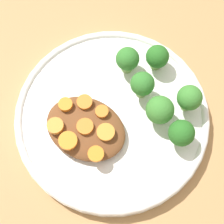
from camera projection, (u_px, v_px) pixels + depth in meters
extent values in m
plane|color=tan|center=(112.00, 120.00, 0.57)|extent=(4.00, 4.00, 0.00)
cylinder|color=white|center=(112.00, 118.00, 0.56)|extent=(0.29, 0.29, 0.02)
torus|color=white|center=(112.00, 116.00, 0.55)|extent=(0.29, 0.29, 0.01)
ellipsoid|color=brown|center=(86.00, 128.00, 0.53)|extent=(0.09, 0.12, 0.02)
cylinder|color=#759E51|center=(141.00, 90.00, 0.55)|extent=(0.01, 0.01, 0.03)
sphere|color=#337A2D|center=(142.00, 84.00, 0.53)|extent=(0.04, 0.04, 0.04)
cylinder|color=#759E51|center=(127.00, 65.00, 0.57)|extent=(0.02, 0.02, 0.02)
sphere|color=#337A2D|center=(128.00, 59.00, 0.55)|extent=(0.04, 0.04, 0.04)
cylinder|color=#759E51|center=(179.00, 137.00, 0.53)|extent=(0.01, 0.01, 0.02)
sphere|color=#286B23|center=(182.00, 133.00, 0.51)|extent=(0.04, 0.04, 0.04)
cylinder|color=#759E51|center=(156.00, 63.00, 0.57)|extent=(0.02, 0.02, 0.02)
sphere|color=#286B23|center=(157.00, 57.00, 0.55)|extent=(0.03, 0.03, 0.03)
cylinder|color=#7FA85B|center=(187.00, 103.00, 0.54)|extent=(0.02, 0.02, 0.02)
sphere|color=#3D8433|center=(190.00, 98.00, 0.52)|extent=(0.04, 0.04, 0.04)
cylinder|color=#759E51|center=(158.00, 115.00, 0.54)|extent=(0.01, 0.01, 0.02)
sphere|color=#3D8433|center=(160.00, 110.00, 0.52)|extent=(0.04, 0.04, 0.04)
cylinder|color=orange|center=(85.00, 127.00, 0.52)|extent=(0.02, 0.02, 0.01)
cylinder|color=orange|center=(85.00, 102.00, 0.53)|extent=(0.02, 0.02, 0.00)
cylinder|color=orange|center=(55.00, 126.00, 0.52)|extent=(0.02, 0.02, 0.01)
cylinder|color=orange|center=(106.00, 132.00, 0.51)|extent=(0.03, 0.03, 0.01)
cylinder|color=orange|center=(65.00, 104.00, 0.53)|extent=(0.02, 0.02, 0.01)
cylinder|color=orange|center=(96.00, 154.00, 0.50)|extent=(0.02, 0.02, 0.01)
cylinder|color=orange|center=(102.00, 111.00, 0.53)|extent=(0.02, 0.02, 0.00)
cylinder|color=orange|center=(68.00, 141.00, 0.51)|extent=(0.03, 0.03, 0.01)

